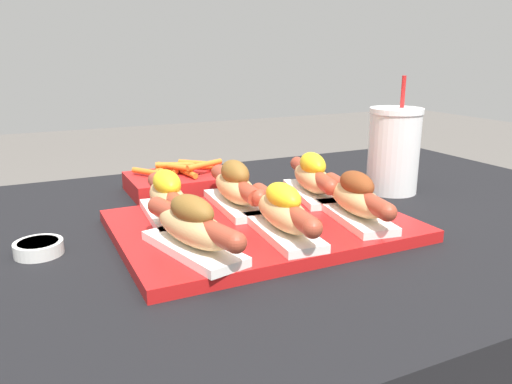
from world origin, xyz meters
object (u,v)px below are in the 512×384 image
hot_dog_4 (237,187)px  serving_tray (262,225)px  hot_dog_3 (167,197)px  drink_cup (394,150)px  hot_dog_1 (283,212)px  sauce_bowl (39,247)px  fries_basket (180,181)px  hot_dog_2 (356,198)px  hot_dog_0 (192,227)px  hot_dog_5 (312,177)px

hot_dog_4 → serving_tray: bearing=-84.6°
hot_dog_3 → drink_cup: drink_cup is taller
hot_dog_4 → hot_dog_1: bearing=-88.1°
sauce_bowl → fries_basket: bearing=39.5°
hot_dog_2 → drink_cup: bearing=37.1°
hot_dog_0 → fries_basket: (0.09, 0.35, -0.03)m
serving_tray → fries_basket: fries_basket is taller
hot_dog_5 → sauce_bowl: size_ratio=3.15×
fries_basket → sauce_bowl: bearing=-140.5°
serving_tray → sauce_bowl: size_ratio=6.70×
drink_cup → fries_basket: drink_cup is taller
hot_dog_5 → sauce_bowl: bearing=-176.6°
serving_tray → fries_basket: (-0.05, 0.27, 0.01)m
hot_dog_2 → hot_dog_5: hot_dog_5 is taller
hot_dog_3 → hot_dog_5: 0.27m
serving_tray → hot_dog_5: bearing=29.3°
hot_dog_0 → hot_dog_5: bearing=29.2°
hot_dog_3 → fries_basket: bearing=68.2°
hot_dog_2 → hot_dog_4: 0.20m
hot_dog_4 → sauce_bowl: 0.31m
hot_dog_3 → hot_dog_2: bearing=-26.6°
hot_dog_0 → hot_dog_4: bearing=49.8°
hot_dog_4 → hot_dog_2: bearing=-45.4°
hot_dog_4 → drink_cup: size_ratio=0.93×
hot_dog_0 → fries_basket: size_ratio=1.03×
hot_dog_0 → hot_dog_1: hot_dog_0 is taller
hot_dog_1 → hot_dog_5: hot_dog_5 is taller
hot_dog_0 → hot_dog_2: (0.27, 0.01, 0.00)m
serving_tray → drink_cup: (0.33, 0.09, 0.07)m
hot_dog_1 → hot_dog_3: bearing=132.2°
hot_dog_2 → serving_tray: bearing=154.4°
serving_tray → hot_dog_1: bearing=-91.9°
serving_tray → hot_dog_4: hot_dog_4 is taller
hot_dog_2 → hot_dog_0: bearing=-176.9°
hot_dog_2 → drink_cup: 0.26m
hot_dog_5 → drink_cup: size_ratio=0.91×
hot_dog_1 → drink_cup: size_ratio=0.93×
hot_dog_2 → hot_dog_4: (-0.14, 0.14, 0.00)m
hot_dog_4 → hot_dog_3: bearing=-175.3°
serving_tray → hot_dog_2: 0.15m
sauce_bowl → hot_dog_5: bearing=3.4°
serving_tray → drink_cup: 0.35m
hot_dog_0 → hot_dog_4: hot_dog_4 is taller
hot_dog_3 → hot_dog_5: size_ratio=1.02×
hot_dog_2 → hot_dog_5: size_ratio=1.01×
serving_tray → hot_dog_3: (-0.13, 0.07, 0.04)m
sauce_bowl → fries_basket: 0.35m
fries_basket → hot_dog_4: bearing=-79.0°
hot_dog_5 → drink_cup: (0.19, 0.01, 0.03)m
hot_dog_2 → hot_dog_4: size_ratio=0.99×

